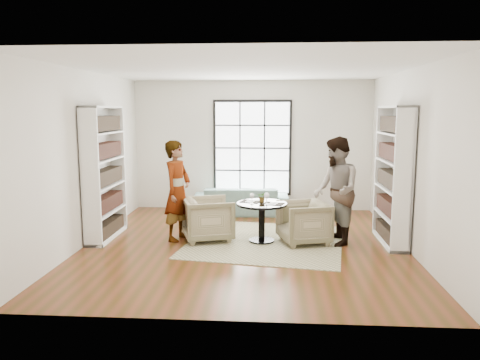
# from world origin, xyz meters

# --- Properties ---
(ground) EXTENTS (6.00, 6.00, 0.00)m
(ground) POSITION_xyz_m (0.00, 0.00, 0.00)
(ground) COLOR brown
(room_shell) EXTENTS (6.00, 6.01, 6.00)m
(room_shell) POSITION_xyz_m (0.00, 0.54, 1.26)
(room_shell) COLOR silver
(room_shell) RESTS_ON ground
(rug) EXTENTS (3.02, 3.02, 0.01)m
(rug) POSITION_xyz_m (0.37, 0.19, 0.01)
(rug) COLOR #B8B18A
(rug) RESTS_ON ground
(pedestal_table) EXTENTS (0.89, 0.89, 0.71)m
(pedestal_table) POSITION_xyz_m (0.29, 0.19, 0.51)
(pedestal_table) COLOR black
(pedestal_table) RESTS_ON ground
(sofa) EXTENTS (2.14, 0.93, 0.61)m
(sofa) POSITION_xyz_m (-0.23, 2.45, 0.31)
(sofa) COLOR gray
(sofa) RESTS_ON ground
(armchair_left) EXTENTS (1.07, 1.05, 0.78)m
(armchair_left) POSITION_xyz_m (-0.67, 0.24, 0.39)
(armchair_left) COLOR tan
(armchair_left) RESTS_ON ground
(armchair_right) EXTENTS (1.01, 1.00, 0.74)m
(armchair_right) POSITION_xyz_m (1.03, 0.16, 0.37)
(armchair_right) COLOR tan
(armchair_right) RESTS_ON ground
(person_left) EXTENTS (0.61, 0.76, 1.80)m
(person_left) POSITION_xyz_m (-1.22, 0.24, 0.90)
(person_left) COLOR gray
(person_left) RESTS_ON ground
(person_right) EXTENTS (0.83, 1.00, 1.88)m
(person_right) POSITION_xyz_m (1.58, 0.16, 0.94)
(person_right) COLOR gray
(person_right) RESTS_ON ground
(placemat_left) EXTENTS (0.40, 0.35, 0.01)m
(placemat_left) POSITION_xyz_m (0.09, 0.28, 0.71)
(placemat_left) COLOR #292523
(placemat_left) RESTS_ON pedestal_table
(placemat_right) EXTENTS (0.40, 0.35, 0.01)m
(placemat_right) POSITION_xyz_m (0.50, 0.11, 0.71)
(placemat_right) COLOR #292523
(placemat_right) RESTS_ON pedestal_table
(cutlery_left) EXTENTS (0.20, 0.25, 0.01)m
(cutlery_left) POSITION_xyz_m (0.09, 0.28, 0.72)
(cutlery_left) COLOR silver
(cutlery_left) RESTS_ON placemat_left
(cutlery_right) EXTENTS (0.20, 0.25, 0.01)m
(cutlery_right) POSITION_xyz_m (0.50, 0.11, 0.72)
(cutlery_right) COLOR silver
(cutlery_right) RESTS_ON placemat_right
(wine_glass_left) EXTENTS (0.08, 0.08, 0.19)m
(wine_glass_left) POSITION_xyz_m (0.12, 0.09, 0.84)
(wine_glass_left) COLOR silver
(wine_glass_left) RESTS_ON pedestal_table
(wine_glass_right) EXTENTS (0.10, 0.10, 0.21)m
(wine_glass_right) POSITION_xyz_m (0.38, 0.02, 0.86)
(wine_glass_right) COLOR silver
(wine_glass_right) RESTS_ON pedestal_table
(flower_centerpiece) EXTENTS (0.20, 0.19, 0.19)m
(flower_centerpiece) POSITION_xyz_m (0.30, 0.26, 0.80)
(flower_centerpiece) COLOR gray
(flower_centerpiece) RESTS_ON pedestal_table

